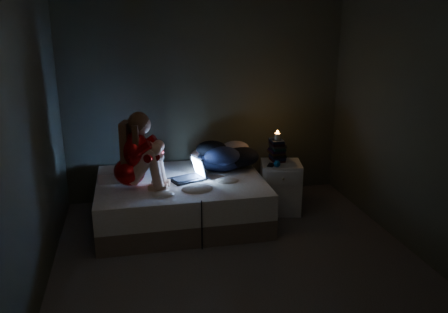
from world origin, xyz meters
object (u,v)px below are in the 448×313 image
object	(u,v)px
nightstand	(280,187)
candle	(277,136)
bed	(181,201)
phone	(273,166)
laptop	(187,169)
woman	(128,150)

from	to	relation	value
nightstand	candle	world-z (taller)	candle
bed	phone	distance (m)	1.16
candle	phone	world-z (taller)	candle
bed	phone	world-z (taller)	phone
candle	phone	bearing A→B (deg)	-118.25
laptop	nightstand	size ratio (longest dim) A/B	0.60
woman	candle	world-z (taller)	woman
woman	nightstand	distance (m)	1.92
laptop	candle	xyz separation A→B (m)	(1.13, 0.15, 0.29)
bed	phone	xyz separation A→B (m)	(1.10, -0.06, 0.37)
woman	laptop	distance (m)	0.71
bed	laptop	world-z (taller)	laptop
woman	laptop	world-z (taller)	woman
laptop	candle	distance (m)	1.17
laptop	phone	bearing A→B (deg)	-22.71
candle	nightstand	bearing A→B (deg)	-63.70
candle	phone	distance (m)	0.37
woman	candle	bearing A→B (deg)	24.07
woman	nightstand	size ratio (longest dim) A/B	1.35
woman	nightstand	world-z (taller)	woman
candle	phone	xyz separation A→B (m)	(-0.10, -0.18, -0.31)
phone	candle	bearing A→B (deg)	78.91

